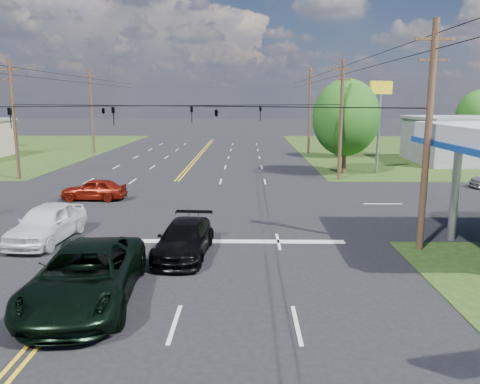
{
  "coord_description": "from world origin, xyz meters",
  "views": [
    {
      "loc": [
        5.56,
        -16.39,
        6.31
      ],
      "look_at": [
        5.24,
        6.0,
        1.92
      ],
      "focal_mm": 35.0,
      "sensor_mm": 36.0,
      "label": 1
    }
  ],
  "objects_px": {
    "tree_right_a": "(346,118)",
    "tree_right_b": "(346,120)",
    "pickup_dkgreen": "(86,275)",
    "pickup_white": "(47,223)",
    "tree_far_r": "(479,115)",
    "pole_nw": "(14,118)",
    "pole_ne": "(341,118)",
    "pole_se": "(428,135)",
    "suv_black": "(184,239)",
    "pole_left_far": "(92,110)",
    "pole_right_far": "(309,110)"
  },
  "relations": [
    {
      "from": "tree_right_b",
      "to": "suv_black",
      "type": "bearing_deg",
      "value": -111.69
    },
    {
      "from": "tree_right_b",
      "to": "pickup_white",
      "type": "distance_m",
      "value": 37.89
    },
    {
      "from": "pole_ne",
      "to": "pole_right_far",
      "type": "distance_m",
      "value": 19.0
    },
    {
      "from": "pole_nw",
      "to": "tree_right_a",
      "type": "height_order",
      "value": "pole_nw"
    },
    {
      "from": "pole_ne",
      "to": "pickup_dkgreen",
      "type": "relative_size",
      "value": 1.46
    },
    {
      "from": "pole_nw",
      "to": "tree_far_r",
      "type": "bearing_deg",
      "value": 24.08
    },
    {
      "from": "tree_right_a",
      "to": "pole_right_far",
      "type": "bearing_deg",
      "value": 93.58
    },
    {
      "from": "tree_right_a",
      "to": "pickup_dkgreen",
      "type": "bearing_deg",
      "value": -116.95
    },
    {
      "from": "pole_nw",
      "to": "tree_right_a",
      "type": "relative_size",
      "value": 1.16
    },
    {
      "from": "pole_left_far",
      "to": "suv_black",
      "type": "bearing_deg",
      "value": -67.13
    },
    {
      "from": "pole_nw",
      "to": "pole_ne",
      "type": "height_order",
      "value": "same"
    },
    {
      "from": "pickup_dkgreen",
      "to": "pickup_white",
      "type": "distance_m",
      "value": 7.67
    },
    {
      "from": "pole_nw",
      "to": "pole_ne",
      "type": "xyz_separation_m",
      "value": [
        26.0,
        0.0,
        0.0
      ]
    },
    {
      "from": "pole_left_far",
      "to": "pole_right_far",
      "type": "xyz_separation_m",
      "value": [
        26.0,
        0.0,
        0.0
      ]
    },
    {
      "from": "pickup_dkgreen",
      "to": "suv_black",
      "type": "xyz_separation_m",
      "value": [
        2.5,
        4.61,
        -0.2
      ]
    },
    {
      "from": "pickup_dkgreen",
      "to": "pole_right_far",
      "type": "bearing_deg",
      "value": 69.24
    },
    {
      "from": "tree_right_a",
      "to": "suv_black",
      "type": "relative_size",
      "value": 1.67
    },
    {
      "from": "pickup_dkgreen",
      "to": "tree_far_r",
      "type": "bearing_deg",
      "value": 48.67
    },
    {
      "from": "pole_ne",
      "to": "tree_right_b",
      "type": "relative_size",
      "value": 1.34
    },
    {
      "from": "tree_right_a",
      "to": "tree_right_b",
      "type": "distance_m",
      "value": 12.27
    },
    {
      "from": "tree_right_b",
      "to": "pickup_dkgreen",
      "type": "relative_size",
      "value": 1.09
    },
    {
      "from": "pole_ne",
      "to": "pole_right_far",
      "type": "height_order",
      "value": "pole_right_far"
    },
    {
      "from": "pole_se",
      "to": "tree_right_a",
      "type": "bearing_deg",
      "value": 87.27
    },
    {
      "from": "pole_right_far",
      "to": "pole_ne",
      "type": "bearing_deg",
      "value": -90.0
    },
    {
      "from": "pole_right_far",
      "to": "suv_black",
      "type": "distance_m",
      "value": 39.49
    },
    {
      "from": "pole_right_far",
      "to": "suv_black",
      "type": "height_order",
      "value": "pole_right_far"
    },
    {
      "from": "tree_right_a",
      "to": "suv_black",
      "type": "distance_m",
      "value": 24.89
    },
    {
      "from": "suv_black",
      "to": "pole_right_far",
      "type": "bearing_deg",
      "value": 79.15
    },
    {
      "from": "pole_left_far",
      "to": "suv_black",
      "type": "xyz_separation_m",
      "value": [
        16.0,
        -37.94,
        -4.46
      ]
    },
    {
      "from": "pole_se",
      "to": "pole_nw",
      "type": "distance_m",
      "value": 31.62
    },
    {
      "from": "pole_right_far",
      "to": "tree_right_a",
      "type": "bearing_deg",
      "value": -86.42
    },
    {
      "from": "tree_right_a",
      "to": "tree_far_r",
      "type": "relative_size",
      "value": 1.07
    },
    {
      "from": "pole_se",
      "to": "pickup_dkgreen",
      "type": "height_order",
      "value": "pole_se"
    },
    {
      "from": "pickup_white",
      "to": "pickup_dkgreen",
      "type": "bearing_deg",
      "value": -54.31
    },
    {
      "from": "pole_ne",
      "to": "pole_left_far",
      "type": "xyz_separation_m",
      "value": [
        -26.0,
        19.0,
        0.25
      ]
    },
    {
      "from": "tree_far_r",
      "to": "pickup_dkgreen",
      "type": "distance_m",
      "value": 55.86
    },
    {
      "from": "pole_right_far",
      "to": "tree_far_r",
      "type": "relative_size",
      "value": 1.31
    },
    {
      "from": "pole_se",
      "to": "tree_right_a",
      "type": "distance_m",
      "value": 21.02
    },
    {
      "from": "tree_right_a",
      "to": "pole_ne",
      "type": "bearing_deg",
      "value": -108.43
    },
    {
      "from": "tree_right_b",
      "to": "pickup_white",
      "type": "xyz_separation_m",
      "value": [
        -20.0,
        -32.0,
        -3.36
      ]
    },
    {
      "from": "pole_nw",
      "to": "pole_left_far",
      "type": "bearing_deg",
      "value": 90.0
    },
    {
      "from": "pole_right_far",
      "to": "tree_right_a",
      "type": "xyz_separation_m",
      "value": [
        1.0,
        -16.0,
        -0.3
      ]
    },
    {
      "from": "pole_left_far",
      "to": "tree_right_a",
      "type": "height_order",
      "value": "pole_left_far"
    },
    {
      "from": "pole_ne",
      "to": "pole_left_far",
      "type": "height_order",
      "value": "pole_left_far"
    },
    {
      "from": "pickup_dkgreen",
      "to": "pickup_white",
      "type": "bearing_deg",
      "value": 117.02
    },
    {
      "from": "pole_nw",
      "to": "pole_right_far",
      "type": "height_order",
      "value": "pole_right_far"
    },
    {
      "from": "pole_ne",
      "to": "tree_right_a",
      "type": "relative_size",
      "value": 1.16
    },
    {
      "from": "pole_left_far",
      "to": "tree_right_a",
      "type": "relative_size",
      "value": 1.22
    },
    {
      "from": "pole_ne",
      "to": "tree_right_b",
      "type": "distance_m",
      "value": 15.42
    },
    {
      "from": "pole_right_far",
      "to": "tree_far_r",
      "type": "height_order",
      "value": "pole_right_far"
    }
  ]
}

